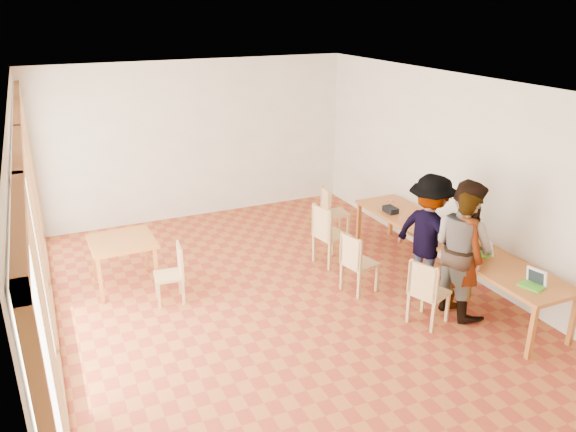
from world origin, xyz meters
name	(u,v)px	position (x,y,z in m)	size (l,w,h in m)	color
ground	(282,306)	(0.00, 0.00, 0.00)	(8.00, 8.00, 0.00)	#A95728
wall_back	(197,140)	(0.00, 4.00, 1.50)	(6.00, 0.10, 3.00)	silver
wall_front	(514,382)	(0.00, -4.00, 1.50)	(6.00, 0.10, 3.00)	silver
wall_right	(463,177)	(3.00, 0.00, 1.50)	(0.10, 8.00, 3.00)	silver
window_wall	(35,243)	(-2.96, 0.00, 1.50)	(0.10, 8.00, 3.00)	white
ceiling	(281,86)	(0.00, 0.00, 3.02)	(6.00, 8.00, 0.04)	white
communal_table	(449,241)	(2.50, -0.40, 0.70)	(0.80, 4.00, 0.75)	#B36727
side_table	(122,245)	(-1.87, 1.51, 0.67)	(0.90, 0.90, 0.75)	#B36727
chair_near	(426,287)	(1.49, -1.20, 0.56)	(0.55, 0.55, 0.49)	tan
chair_mid	(355,257)	(1.12, -0.06, 0.56)	(0.51, 0.51, 0.48)	tan
chair_far	(327,229)	(1.19, 0.94, 0.61)	(0.54, 0.54, 0.53)	tan
chair_empty	(330,207)	(1.80, 1.94, 0.55)	(0.46, 0.46, 0.48)	tan
chair_spare	(174,267)	(-1.29, 0.78, 0.51)	(0.43, 0.43, 0.44)	tan
person_near	(465,254)	(2.10, -1.17, 0.88)	(0.64, 0.42, 1.77)	gray
person_mid	(463,248)	(2.14, -1.08, 0.94)	(0.91, 0.71, 1.87)	gray
person_far	(429,235)	(2.09, -0.44, 0.88)	(1.14, 0.66, 1.77)	gray
laptop_near	(534,282)	(2.44, -2.02, 0.81)	(0.29, 0.31, 0.23)	green
laptop_mid	(484,250)	(2.56, -1.04, 0.81)	(0.29, 0.31, 0.22)	green
laptop_far	(431,222)	(2.54, 0.10, 0.81)	(0.27, 0.30, 0.22)	green
yellow_mug	(451,232)	(2.58, -0.33, 0.80)	(0.14, 0.14, 0.11)	yellow
green_bottle	(446,227)	(2.50, -0.31, 0.89)	(0.07, 0.07, 0.28)	#1B713E
clear_glass	(423,231)	(2.25, -0.12, 0.80)	(0.07, 0.07, 0.09)	silver
condiment_cup	(425,226)	(2.39, 0.05, 0.78)	(0.08, 0.08, 0.06)	white
pink_phone	(391,201)	(2.65, 1.31, 0.76)	(0.05, 0.10, 0.01)	#F4478E
black_pouch	(391,210)	(2.32, 0.84, 0.80)	(0.16, 0.26, 0.09)	black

